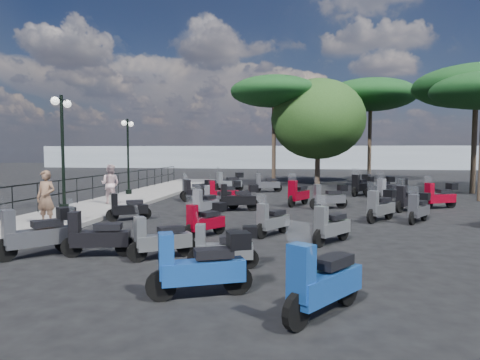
# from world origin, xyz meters

# --- Properties ---
(ground) EXTENTS (120.00, 120.00, 0.00)m
(ground) POSITION_xyz_m (0.00, 0.00, 0.00)
(ground) COLOR black
(ground) RESTS_ON ground
(sidewalk) EXTENTS (3.00, 30.00, 0.15)m
(sidewalk) POSITION_xyz_m (-6.50, 3.00, 0.07)
(sidewalk) COLOR slate
(sidewalk) RESTS_ON ground
(railing) EXTENTS (0.04, 26.04, 1.10)m
(railing) POSITION_xyz_m (-7.80, 2.80, 0.90)
(railing) COLOR black
(railing) RESTS_ON sidewalk
(lamp_post_1) EXTENTS (0.41, 1.27, 4.34)m
(lamp_post_1) POSITION_xyz_m (-7.06, -0.10, 2.62)
(lamp_post_1) COLOR black
(lamp_post_1) RESTS_ON sidewalk
(lamp_post_2) EXTENTS (0.31, 1.15, 3.91)m
(lamp_post_2) POSITION_xyz_m (-7.23, 6.23, 2.38)
(lamp_post_2) COLOR black
(lamp_post_2) RESTS_ON sidewalk
(woman) EXTENTS (0.64, 0.45, 1.68)m
(woman) POSITION_xyz_m (-5.90, -3.00, 0.99)
(woman) COLOR brown
(woman) RESTS_ON sidewalk
(pedestrian_far) EXTENTS (0.82, 0.64, 1.68)m
(pedestrian_far) POSITION_xyz_m (-6.35, 2.28, 0.99)
(pedestrian_far) COLOR beige
(pedestrian_far) RESTS_ON sidewalk
(scooter_0) EXTENTS (1.34, 1.48, 1.45)m
(scooter_0) POSITION_xyz_m (-4.08, -6.12, 0.55)
(scooter_0) COLOR black
(scooter_0) RESTS_ON ground
(scooter_1) EXTENTS (1.34, 1.03, 1.26)m
(scooter_1) POSITION_xyz_m (-1.24, -5.89, 0.44)
(scooter_1) COLOR black
(scooter_1) RESTS_ON ground
(scooter_2) EXTENTS (1.38, 0.91, 1.23)m
(scooter_2) POSITION_xyz_m (-4.13, -1.02, 0.43)
(scooter_2) COLOR black
(scooter_2) RESTS_ON ground
(scooter_3) EXTENTS (1.58, 0.68, 1.28)m
(scooter_3) POSITION_xyz_m (-1.60, 2.18, 0.45)
(scooter_3) COLOR black
(scooter_3) RESTS_ON ground
(scooter_4) EXTENTS (1.38, 1.20, 1.33)m
(scooter_4) POSITION_xyz_m (-3.15, 4.87, 0.50)
(scooter_4) COLOR black
(scooter_4) RESTS_ON ground
(scooter_5) EXTENTS (1.24, 1.27, 1.33)m
(scooter_5) POSITION_xyz_m (-3.51, 5.53, 0.46)
(scooter_5) COLOR black
(scooter_5) RESTS_ON ground
(scooter_6) EXTENTS (1.66, 0.65, 1.34)m
(scooter_6) POSITION_xyz_m (-2.75, -5.91, 0.46)
(scooter_6) COLOR black
(scooter_6) RESTS_ON ground
(scooter_7) EXTENTS (0.99, 1.35, 1.22)m
(scooter_7) POSITION_xyz_m (-0.82, -3.31, 0.46)
(scooter_7) COLOR black
(scooter_7) RESTS_ON ground
(scooter_8) EXTENTS (0.79, 1.56, 1.30)m
(scooter_8) POSITION_xyz_m (-1.72, 0.38, 0.45)
(scooter_8) COLOR black
(scooter_8) RESTS_ON ground
(scooter_9) EXTENTS (1.72, 0.77, 1.40)m
(scooter_9) POSITION_xyz_m (-0.72, 1.83, 0.53)
(scooter_9) COLOR black
(scooter_9) RESTS_ON ground
(scooter_10) EXTENTS (1.60, 0.87, 1.35)m
(scooter_10) POSITION_xyz_m (-1.77, 4.26, 0.51)
(scooter_10) COLOR black
(scooter_10) RESTS_ON ground
(scooter_11) EXTENTS (1.63, 1.21, 1.48)m
(scooter_11) POSITION_xyz_m (-2.48, 9.61, 0.56)
(scooter_11) COLOR black
(scooter_11) RESTS_ON ground
(scooter_12) EXTENTS (1.68, 0.93, 1.41)m
(scooter_12) POSITION_xyz_m (0.27, -8.18, 0.53)
(scooter_12) COLOR black
(scooter_12) RESTS_ON ground
(scooter_13) EXTENTS (1.48, 0.50, 1.18)m
(scooter_13) POSITION_xyz_m (0.31, -6.42, 0.44)
(scooter_13) COLOR black
(scooter_13) RESTS_ON ground
(scooter_14) EXTENTS (0.90, 1.39, 1.23)m
(scooter_14) POSITION_xyz_m (1.02, -2.91, 0.43)
(scooter_14) COLOR black
(scooter_14) RESTS_ON ground
(scooter_15) EXTENTS (1.58, 0.87, 1.33)m
(scooter_15) POSITION_xyz_m (2.92, 3.04, 0.50)
(scooter_15) COLOR black
(scooter_15) RESTS_ON ground
(scooter_16) EXTENTS (0.96, 1.72, 1.46)m
(scooter_16) POSITION_xyz_m (1.62, 3.84, 0.51)
(scooter_16) COLOR black
(scooter_16) RESTS_ON ground
(scooter_17) EXTENTS (1.69, 0.73, 1.38)m
(scooter_17) POSITION_xyz_m (-0.29, 9.72, 0.48)
(scooter_17) COLOR black
(scooter_17) RESTS_ON ground
(scooter_18) EXTENTS (1.18, 1.61, 1.49)m
(scooter_18) POSITION_xyz_m (2.21, -8.74, 0.52)
(scooter_18) COLOR black
(scooter_18) RESTS_ON ground
(scooter_19) EXTENTS (1.03, 1.42, 1.31)m
(scooter_19) POSITION_xyz_m (2.61, -3.70, 0.46)
(scooter_19) COLOR black
(scooter_19) RESTS_ON ground
(scooter_20) EXTENTS (1.00, 1.43, 1.28)m
(scooter_20) POSITION_xyz_m (5.72, 0.06, 0.48)
(scooter_20) COLOR black
(scooter_20) RESTS_ON ground
(scooter_21) EXTENTS (1.18, 1.50, 1.39)m
(scooter_21) POSITION_xyz_m (4.51, 0.16, 0.52)
(scooter_21) COLOR black
(scooter_21) RESTS_ON ground
(scooter_22) EXTENTS (1.60, 1.17, 1.45)m
(scooter_22) POSITION_xyz_m (5.86, 5.54, 0.55)
(scooter_22) COLOR black
(scooter_22) RESTS_ON ground
(scooter_23) EXTENTS (1.17, 1.65, 1.48)m
(scooter_23) POSITION_xyz_m (4.87, 8.65, 0.56)
(scooter_23) COLOR black
(scooter_23) RESTS_ON ground
(scooter_27) EXTENTS (1.60, 1.04, 1.40)m
(scooter_27) POSITION_xyz_m (7.48, 3.80, 0.53)
(scooter_27) COLOR black
(scooter_27) RESTS_ON ground
(scooter_28) EXTENTS (1.13, 1.39, 1.34)m
(scooter_28) POSITION_xyz_m (5.92, 2.77, 0.47)
(scooter_28) COLOR black
(scooter_28) RESTS_ON ground
(scooter_29) EXTENTS (1.63, 0.92, 1.38)m
(scooter_29) POSITION_xyz_m (5.78, 8.22, 0.52)
(scooter_29) COLOR black
(scooter_29) RESTS_ON ground
(broadleaf_tree) EXTENTS (6.47, 6.47, 7.32)m
(broadleaf_tree) POSITION_xyz_m (2.73, 15.07, 4.56)
(broadleaf_tree) COLOR #38281E
(broadleaf_tree) RESTS_ON ground
(pine_0) EXTENTS (6.82, 6.82, 7.76)m
(pine_0) POSITION_xyz_m (6.67, 18.50, 6.55)
(pine_0) COLOR #38281E
(pine_0) RESTS_ON ground
(pine_1) EXTENTS (6.86, 6.86, 7.18)m
(pine_1) POSITION_xyz_m (11.29, 10.90, 5.97)
(pine_1) COLOR #38281E
(pine_1) RESTS_ON ground
(pine_2) EXTENTS (5.97, 5.97, 7.45)m
(pine_2) POSITION_xyz_m (-0.24, 14.39, 6.38)
(pine_2) COLOR #38281E
(pine_2) RESTS_ON ground
(distant_hills) EXTENTS (70.00, 8.00, 3.00)m
(distant_hills) POSITION_xyz_m (0.00, 45.00, 1.50)
(distant_hills) COLOR gray
(distant_hills) RESTS_ON ground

